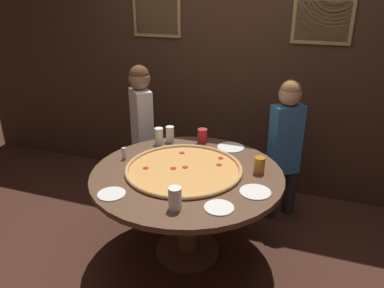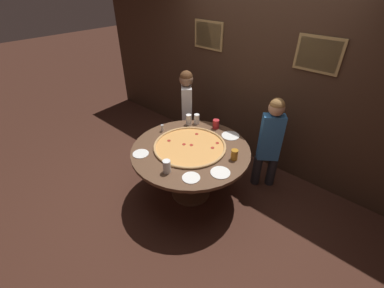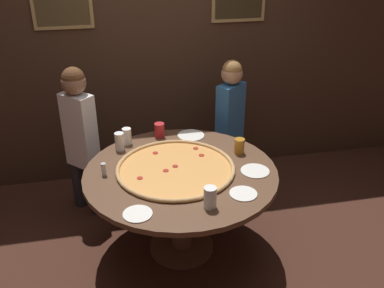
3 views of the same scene
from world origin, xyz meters
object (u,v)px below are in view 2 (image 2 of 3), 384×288
drink_cup_near_left (189,120)px  white_plate_right_side (220,173)px  drink_cup_front_edge (234,155)px  white_plate_near_front (141,154)px  drink_cup_far_right (167,166)px  condiment_shaker (162,128)px  dining_table (191,158)px  white_plate_far_back (191,178)px  giant_pizza (190,146)px  diner_side_left (187,108)px  diner_far_right (270,139)px  drink_cup_far_left (216,124)px  drink_cup_beside_pizza (197,119)px  white_plate_left_side (230,136)px

drink_cup_near_left → white_plate_right_side: size_ratio=0.70×
drink_cup_front_edge → white_plate_near_front: (-0.88, -0.66, -0.06)m
drink_cup_far_right → condiment_shaker: (-0.66, 0.55, -0.03)m
dining_table → drink_cup_front_edge: (0.51, 0.18, 0.21)m
white_plate_near_front → white_plate_far_back: (0.73, 0.08, 0.00)m
dining_table → white_plate_right_side: bearing=-12.9°
giant_pizza → condiment_shaker: size_ratio=9.24×
diner_side_left → drink_cup_far_right: bearing=170.2°
diner_far_right → diner_side_left: bearing=-32.6°
drink_cup_far_left → white_plate_near_front: bearing=-105.1°
drink_cup_far_left → dining_table: bearing=-82.8°
diner_far_right → drink_cup_beside_pizza: bearing=-19.4°
white_plate_left_side → white_plate_near_front: bearing=-118.3°
dining_table → drink_cup_beside_pizza: bearing=124.3°
drink_cup_near_left → white_plate_right_side: drink_cup_near_left is taller
dining_table → drink_cup_front_edge: drink_cup_front_edge is taller
drink_cup_far_left → drink_cup_beside_pizza: 0.29m
condiment_shaker → diner_far_right: 1.42m
drink_cup_front_edge → drink_cup_far_right: 0.78m
white_plate_right_side → diner_far_right: diner_far_right is taller
drink_cup_near_left → diner_far_right: 1.13m
drink_cup_far_left → drink_cup_near_left: (-0.35, -0.17, 0.01)m
dining_table → white_plate_near_front: (-0.36, -0.48, 0.15)m
drink_cup_far_left → drink_cup_near_left: size_ratio=0.84×
white_plate_far_back → condiment_shaker: size_ratio=1.98×
giant_pizza → drink_cup_far_right: (0.14, -0.51, 0.06)m
drink_cup_front_edge → white_plate_near_front: drink_cup_front_edge is taller
white_plate_right_side → drink_cup_front_edge: bearing=95.7°
drink_cup_far_right → white_plate_left_side: drink_cup_far_right is taller
giant_pizza → white_plate_near_front: 0.60m
white_plate_right_side → drink_cup_far_right: bearing=-139.9°
dining_table → white_plate_left_side: white_plate_left_side is taller
drink_cup_far_right → giant_pizza: bearing=105.0°
drink_cup_front_edge → diner_side_left: diner_side_left is taller
drink_cup_near_left → drink_cup_far_right: bearing=-60.2°
drink_cup_far_right → white_plate_near_front: size_ratio=0.78×
dining_table → diner_side_left: diner_side_left is taller
diner_far_right → drink_cup_far_right: bearing=31.6°
dining_table → drink_cup_front_edge: 0.58m
white_plate_near_front → diner_far_right: size_ratio=0.15×
drink_cup_beside_pizza → white_plate_left_side: size_ratio=0.60×
drink_cup_beside_pizza → white_plate_near_front: bearing=-90.4°
drink_cup_far_right → drink_cup_near_left: 1.06m
dining_table → diner_side_left: (-0.74, 0.73, 0.18)m
drink_cup_far_right → drink_cup_near_left: bearing=119.8°
white_plate_left_side → drink_cup_beside_pizza: bearing=-175.8°
drink_cup_far_right → diner_side_left: diner_side_left is taller
dining_table → condiment_shaker: bearing=174.7°
diner_side_left → diner_far_right: bearing=-130.2°
giant_pizza → drink_cup_far_right: bearing=-75.0°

